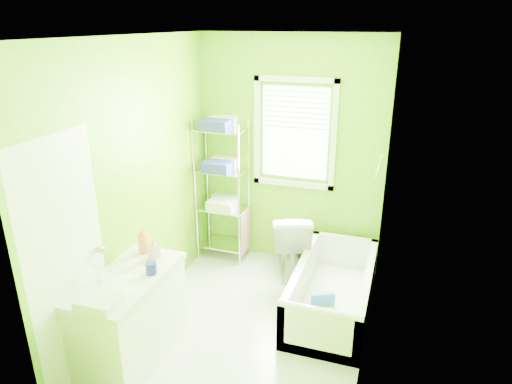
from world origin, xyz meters
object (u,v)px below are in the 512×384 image
(toilet, at_px, (290,241))
(wire_shelf_unit, at_px, (223,175))
(vanity, at_px, (130,315))
(bathtub, at_px, (332,297))

(toilet, xyz_separation_m, wire_shelf_unit, (-0.84, 0.12, 0.66))
(toilet, relative_size, vanity, 0.72)
(vanity, height_order, wire_shelf_unit, wire_shelf_unit)
(bathtub, distance_m, wire_shelf_unit, 1.83)
(bathtub, xyz_separation_m, toilet, (-0.59, 0.61, 0.22))
(vanity, bearing_deg, toilet, 63.75)
(vanity, distance_m, wire_shelf_unit, 2.03)
(toilet, bearing_deg, bathtub, 114.80)
(bathtub, height_order, toilet, toilet)
(toilet, bearing_deg, wire_shelf_unit, -27.26)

